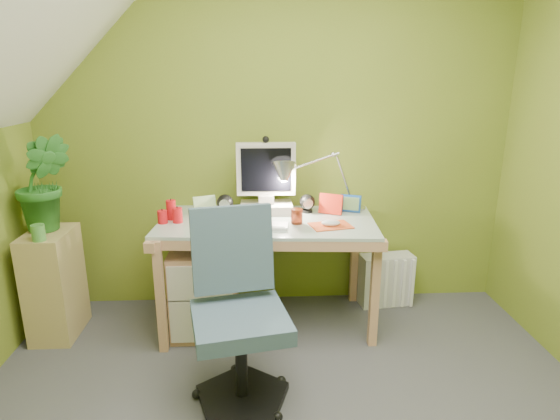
{
  "coord_description": "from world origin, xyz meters",
  "views": [
    {
      "loc": [
        -0.13,
        -1.57,
        1.6
      ],
      "look_at": [
        0.0,
        1.0,
        0.85
      ],
      "focal_mm": 30.0,
      "sensor_mm": 36.0,
      "label": 1
    }
  ],
  "objects_px": {
    "potted_plant": "(44,183)",
    "radiator": "(386,280)",
    "desk_lamp": "(335,168)",
    "side_ledge": "(55,284)",
    "task_chair": "(240,319)",
    "monitor": "(266,174)",
    "desk": "(267,273)"
  },
  "relations": [
    {
      "from": "potted_plant",
      "to": "radiator",
      "type": "xyz_separation_m",
      "value": [
        2.18,
        0.24,
        -0.79
      ]
    },
    {
      "from": "desk_lamp",
      "to": "potted_plant",
      "type": "bearing_deg",
      "value": 175.02
    },
    {
      "from": "side_ledge",
      "to": "task_chair",
      "type": "xyz_separation_m",
      "value": [
        1.18,
        -0.72,
        0.12
      ]
    },
    {
      "from": "monitor",
      "to": "task_chair",
      "type": "height_order",
      "value": "monitor"
    },
    {
      "from": "task_chair",
      "to": "radiator",
      "type": "bearing_deg",
      "value": 33.71
    },
    {
      "from": "desk",
      "to": "monitor",
      "type": "distance_m",
      "value": 0.64
    },
    {
      "from": "desk_lamp",
      "to": "side_ledge",
      "type": "relative_size",
      "value": 0.85
    },
    {
      "from": "potted_plant",
      "to": "task_chair",
      "type": "bearing_deg",
      "value": -33.06
    },
    {
      "from": "desk",
      "to": "potted_plant",
      "type": "relative_size",
      "value": 2.28
    },
    {
      "from": "desk",
      "to": "task_chair",
      "type": "xyz_separation_m",
      "value": [
        -0.15,
        -0.77,
        0.1
      ]
    },
    {
      "from": "desk",
      "to": "potted_plant",
      "type": "xyz_separation_m",
      "value": [
        -1.33,
        -0.01,
        0.62
      ]
    },
    {
      "from": "monitor",
      "to": "potted_plant",
      "type": "height_order",
      "value": "potted_plant"
    },
    {
      "from": "desk_lamp",
      "to": "monitor",
      "type": "bearing_deg",
      "value": 169.08
    },
    {
      "from": "side_ledge",
      "to": "monitor",
      "type": "bearing_deg",
      "value": 10.03
    },
    {
      "from": "monitor",
      "to": "side_ledge",
      "type": "height_order",
      "value": "monitor"
    },
    {
      "from": "side_ledge",
      "to": "task_chair",
      "type": "relative_size",
      "value": 0.74
    },
    {
      "from": "task_chair",
      "to": "desk_lamp",
      "type": "bearing_deg",
      "value": 46.5
    },
    {
      "from": "desk",
      "to": "side_ledge",
      "type": "height_order",
      "value": "desk"
    },
    {
      "from": "desk",
      "to": "desk_lamp",
      "type": "distance_m",
      "value": 0.81
    },
    {
      "from": "monitor",
      "to": "desk_lamp",
      "type": "distance_m",
      "value": 0.45
    },
    {
      "from": "radiator",
      "to": "desk",
      "type": "bearing_deg",
      "value": -172.63
    },
    {
      "from": "desk_lamp",
      "to": "task_chair",
      "type": "bearing_deg",
      "value": -133.14
    },
    {
      "from": "desk_lamp",
      "to": "radiator",
      "type": "bearing_deg",
      "value": -3.84
    },
    {
      "from": "monitor",
      "to": "side_ledge",
      "type": "relative_size",
      "value": 0.75
    },
    {
      "from": "monitor",
      "to": "task_chair",
      "type": "distance_m",
      "value": 1.09
    },
    {
      "from": "task_chair",
      "to": "potted_plant",
      "type": "bearing_deg",
      "value": 135.66
    },
    {
      "from": "monitor",
      "to": "side_ledge",
      "type": "distance_m",
      "value": 1.49
    },
    {
      "from": "desk",
      "to": "radiator",
      "type": "xyz_separation_m",
      "value": [
        0.85,
        0.23,
        -0.17
      ]
    },
    {
      "from": "monitor",
      "to": "task_chair",
      "type": "bearing_deg",
      "value": -98.73
    },
    {
      "from": "monitor",
      "to": "radiator",
      "type": "height_order",
      "value": "monitor"
    },
    {
      "from": "monitor",
      "to": "side_ledge",
      "type": "bearing_deg",
      "value": -169.72
    },
    {
      "from": "task_chair",
      "to": "radiator",
      "type": "height_order",
      "value": "task_chair"
    }
  ]
}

